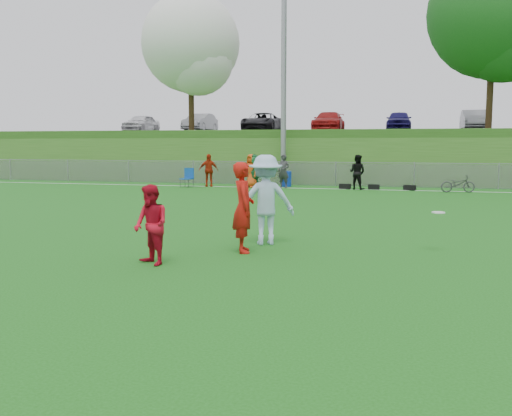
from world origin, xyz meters
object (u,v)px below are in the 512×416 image
(player_blue, at_px, (266,200))
(frisbee, at_px, (438,212))
(recycling_bin, at_px, (286,179))
(bicycle, at_px, (458,184))
(player_red_center, at_px, (151,225))
(player_red_left, at_px, (243,207))

(player_blue, height_order, frisbee, player_blue)
(recycling_bin, bearing_deg, bicycle, -10.69)
(player_blue, bearing_deg, recycling_bin, -100.57)
(player_red_center, distance_m, recycling_bin, 19.59)
(player_red_center, relative_size, bicycle, 0.99)
(player_red_center, distance_m, bicycle, 19.22)
(player_red_center, bearing_deg, recycling_bin, 129.73)
(player_red_center, xyz_separation_m, frisbee, (5.21, 2.69, 0.08))
(player_red_center, relative_size, frisbee, 5.51)
(bicycle, bearing_deg, frisbee, 163.68)
(player_red_center, bearing_deg, frisbee, 62.69)
(frisbee, bearing_deg, recycling_bin, 111.70)
(recycling_bin, bearing_deg, player_blue, -79.85)
(player_red_left, distance_m, bicycle, 17.25)
(player_red_center, height_order, player_blue, player_blue)
(player_red_left, relative_size, player_red_center, 1.25)
(player_blue, relative_size, recycling_bin, 2.49)
(player_red_left, height_order, frisbee, player_red_left)
(player_red_center, xyz_separation_m, recycling_bin, (-1.49, 19.53, -0.35))
(frisbee, xyz_separation_m, recycling_bin, (-6.70, 16.84, -0.43))
(recycling_bin, distance_m, bicycle, 8.50)
(player_red_left, relative_size, bicycle, 1.23)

